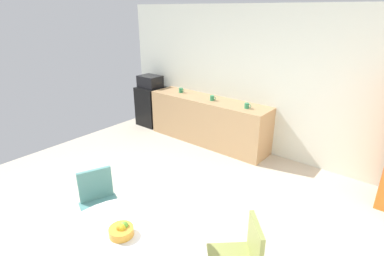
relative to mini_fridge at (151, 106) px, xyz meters
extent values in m
plane|color=beige|center=(2.40, -2.65, -0.44)|extent=(6.00, 6.00, 0.00)
cube|color=silver|center=(2.40, 0.35, 0.86)|extent=(6.00, 0.10, 2.60)
cube|color=tan|center=(1.61, 0.00, 0.01)|extent=(2.51, 0.60, 0.90)
cube|color=black|center=(0.00, 0.00, 0.00)|extent=(0.54, 0.54, 0.88)
cube|color=black|center=(0.00, 0.00, 0.57)|extent=(0.48, 0.38, 0.26)
cylinder|color=white|center=(3.18, -3.34, 0.27)|extent=(1.22, 1.22, 0.03)
cylinder|color=silver|center=(2.52, -2.90, -0.23)|extent=(0.02, 0.02, 0.42)
cylinder|color=silver|center=(2.41, -3.20, -0.23)|extent=(0.02, 0.02, 0.42)
cylinder|color=silver|center=(2.23, -2.79, -0.23)|extent=(0.02, 0.02, 0.42)
cylinder|color=silver|center=(2.11, -3.08, -0.23)|extent=(0.02, 0.02, 0.42)
cube|color=teal|center=(2.32, -2.99, 0.00)|extent=(0.55, 0.55, 0.03)
cube|color=teal|center=(2.14, -2.92, 0.20)|extent=(0.18, 0.37, 0.38)
cube|color=#8C934C|center=(4.00, -2.58, 0.20)|extent=(0.28, 0.31, 0.38)
cylinder|color=gold|center=(3.12, -3.31, 0.32)|extent=(0.21, 0.21, 0.07)
sphere|color=orange|center=(3.12, -3.31, 0.36)|extent=(0.07, 0.07, 0.07)
sphere|color=yellow|center=(3.13, -3.31, 0.36)|extent=(0.07, 0.07, 0.07)
sphere|color=#66B233|center=(3.12, -3.28, 0.36)|extent=(0.07, 0.07, 0.07)
cylinder|color=#338C59|center=(0.89, 0.02, 0.51)|extent=(0.08, 0.08, 0.09)
torus|color=#338C59|center=(0.95, 0.02, 0.51)|extent=(0.06, 0.01, 0.06)
cylinder|color=#338C59|center=(1.72, -0.04, 0.51)|extent=(0.08, 0.08, 0.09)
torus|color=#338C59|center=(1.78, -0.04, 0.51)|extent=(0.06, 0.01, 0.06)
cylinder|color=#338C59|center=(2.47, -0.05, 0.51)|extent=(0.08, 0.08, 0.09)
torus|color=#338C59|center=(2.53, -0.05, 0.51)|extent=(0.06, 0.01, 0.06)
camera|label=1|loc=(4.86, -4.51, 2.08)|focal=28.02mm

